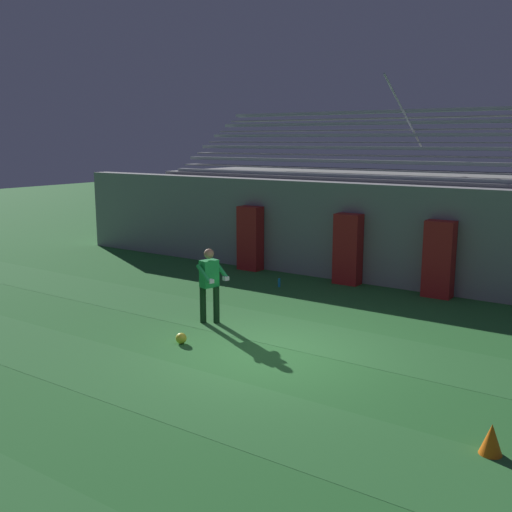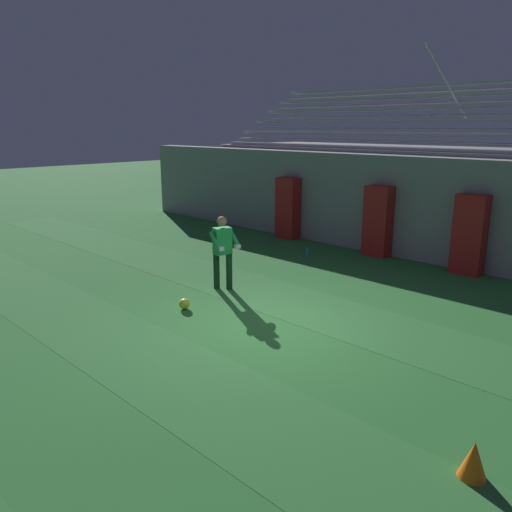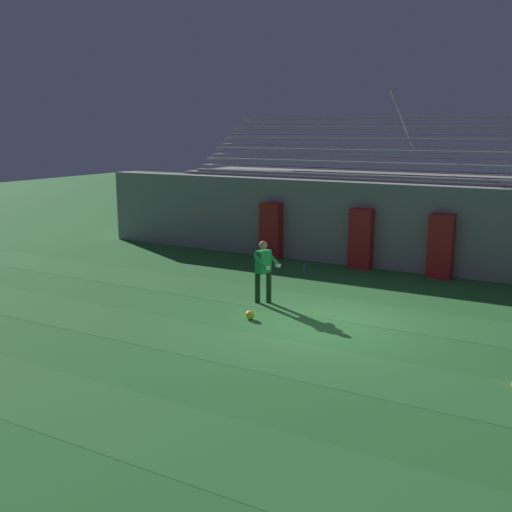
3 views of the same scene
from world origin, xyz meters
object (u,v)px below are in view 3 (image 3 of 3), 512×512
(goalkeeper, at_px, (264,268))
(padding_pillar_gate_right, at_px, (441,246))
(soccer_ball, at_px, (250,315))
(padding_pillar_gate_left, at_px, (361,239))
(water_bottle, at_px, (304,269))
(padding_pillar_far_left, at_px, (271,231))

(goalkeeper, bearing_deg, padding_pillar_gate_right, 55.94)
(goalkeeper, distance_m, soccer_ball, 1.69)
(padding_pillar_gate_left, bearing_deg, water_bottle, -134.32)
(soccer_ball, bearing_deg, padding_pillar_gate_left, 85.79)
(padding_pillar_far_left, xyz_separation_m, soccer_ball, (2.86, -6.49, -0.88))
(padding_pillar_gate_right, xyz_separation_m, soccer_ball, (-3.04, -6.49, -0.88))
(goalkeeper, bearing_deg, padding_pillar_gate_left, 80.29)
(padding_pillar_gate_left, bearing_deg, soccer_ball, -94.21)
(padding_pillar_gate_right, bearing_deg, goalkeeper, -124.06)
(padding_pillar_far_left, bearing_deg, water_bottle, -35.70)
(padding_pillar_gate_left, height_order, padding_pillar_gate_right, same)
(padding_pillar_far_left, distance_m, water_bottle, 2.57)
(padding_pillar_gate_right, height_order, water_bottle, padding_pillar_gate_right)
(padding_pillar_gate_right, distance_m, soccer_ball, 7.22)
(padding_pillar_far_left, xyz_separation_m, goalkeeper, (2.47, -5.08, -0.04))
(water_bottle, bearing_deg, padding_pillar_gate_right, 19.68)
(soccer_ball, height_order, water_bottle, water_bottle)
(padding_pillar_far_left, relative_size, goalkeeper, 1.19)
(padding_pillar_gate_left, xyz_separation_m, water_bottle, (-1.38, -1.41, -0.87))
(soccer_ball, xyz_separation_m, water_bottle, (-0.90, 5.08, 0.01))
(padding_pillar_gate_right, bearing_deg, padding_pillar_gate_left, 180.00)
(padding_pillar_gate_right, height_order, soccer_ball, padding_pillar_gate_right)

